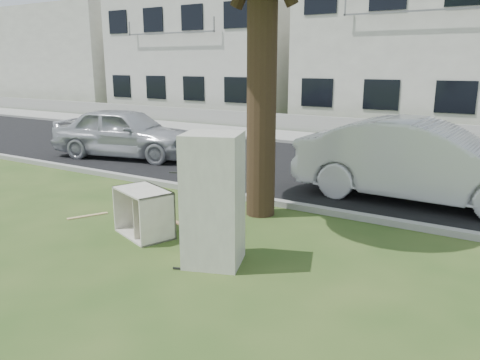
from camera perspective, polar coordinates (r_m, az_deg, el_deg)
The scene contains 16 objects.
ground at distance 7.34m, azimuth -1.67°, elevation -8.36°, with size 120.00×120.00×0.00m, color #2B491A.
road at distance 12.57m, azimuth 13.45°, elevation 0.77°, with size 120.00×7.00×0.01m, color black.
kerb_near at distance 9.37m, azimuth 6.56°, elevation -3.46°, with size 120.00×0.18×0.12m, color gray.
kerb_far at distance 15.93m, azimuth 17.49°, elevation 3.21°, with size 120.00×0.18×0.12m, color gray.
sidewalk at distance 17.32m, azimuth 18.69°, elevation 3.95°, with size 120.00×2.80×0.01m, color gray.
low_wall at distance 18.82m, azimuth 19.90°, elevation 5.66°, with size 120.00×0.15×0.70m, color gray.
townhouse_left at distance 28.02m, azimuth -2.75°, elevation 15.42°, with size 10.20×8.16×7.04m.
townhouse_center at distance 23.50m, azimuth 23.20°, elevation 15.14°, with size 11.22×8.16×7.44m.
filler_left at distance 38.01m, azimuth -20.56°, elevation 13.70°, with size 16.00×9.00×6.40m, color silver.
fridge at distance 6.55m, azimuth -3.28°, elevation -2.44°, with size 0.78×0.72×1.88m, color beige.
cabinet at distance 7.94m, azimuth -11.65°, elevation -3.88°, with size 1.01×0.63×0.79m, color silver.
plank_a at distance 8.82m, azimuth -11.31°, elevation -4.68°, with size 1.22×0.10×0.02m, color #978049.
plank_b at distance 8.68m, azimuth -8.45°, elevation -4.86°, with size 0.94×0.09×0.02m, color #A87957.
plank_c at distance 9.28m, azimuth -18.08°, elevation -4.18°, with size 0.74×0.08×0.02m, color tan.
car_center at distance 10.32m, azimuth 21.38°, elevation 2.13°, with size 1.79×5.14×1.69m, color silver.
car_left at distance 14.74m, azimuth -13.77°, elevation 5.65°, with size 1.80×4.48×1.53m, color #AAACB1.
Camera 1 is at (3.73, -5.68, 2.78)m, focal length 35.00 mm.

